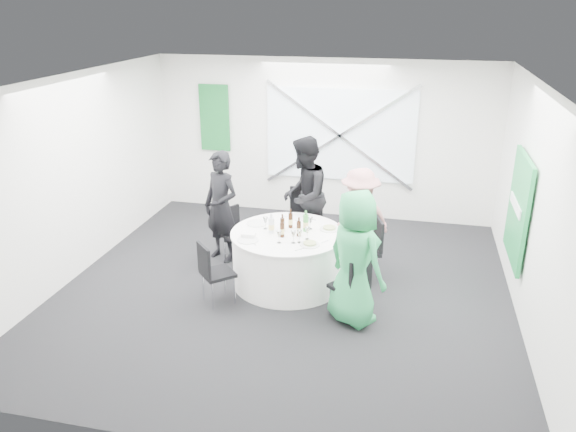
% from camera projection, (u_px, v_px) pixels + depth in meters
% --- Properties ---
extents(floor, '(6.00, 6.00, 0.00)m').
position_uv_depth(floor, '(285.00, 289.00, 7.69)').
color(floor, black).
rests_on(floor, ground).
extents(ceiling, '(6.00, 6.00, 0.00)m').
position_uv_depth(ceiling, '(284.00, 81.00, 6.68)').
color(ceiling, white).
rests_on(ceiling, wall_back).
extents(wall_back, '(6.00, 0.00, 6.00)m').
position_uv_depth(wall_back, '(323.00, 139.00, 9.91)').
color(wall_back, silver).
rests_on(wall_back, floor).
extents(wall_front, '(6.00, 0.00, 6.00)m').
position_uv_depth(wall_front, '(198.00, 311.00, 4.46)').
color(wall_front, silver).
rests_on(wall_front, floor).
extents(wall_left, '(0.00, 6.00, 6.00)m').
position_uv_depth(wall_left, '(75.00, 177.00, 7.81)').
color(wall_left, silver).
rests_on(wall_left, floor).
extents(wall_right, '(0.00, 6.00, 6.00)m').
position_uv_depth(wall_right, '(534.00, 211.00, 6.56)').
color(wall_right, silver).
rests_on(wall_right, floor).
extents(window_panel, '(2.60, 0.03, 1.60)m').
position_uv_depth(window_panel, '(340.00, 135.00, 9.77)').
color(window_panel, silver).
rests_on(window_panel, wall_back).
extents(window_brace_a, '(2.63, 0.05, 1.84)m').
position_uv_depth(window_brace_a, '(340.00, 135.00, 9.74)').
color(window_brace_a, silver).
rests_on(window_brace_a, window_panel).
extents(window_brace_b, '(2.63, 0.05, 1.84)m').
position_uv_depth(window_brace_b, '(340.00, 135.00, 9.74)').
color(window_brace_b, silver).
rests_on(window_brace_b, window_panel).
extents(green_banner, '(0.55, 0.04, 1.20)m').
position_uv_depth(green_banner, '(215.00, 118.00, 10.17)').
color(green_banner, '#13612B').
rests_on(green_banner, wall_back).
extents(green_sign, '(0.05, 1.20, 1.40)m').
position_uv_depth(green_sign, '(518.00, 209.00, 7.19)').
color(green_sign, '#18883E').
rests_on(green_sign, wall_right).
extents(banquet_table, '(1.56, 1.56, 0.76)m').
position_uv_depth(banquet_table, '(288.00, 258.00, 7.73)').
color(banquet_table, white).
rests_on(banquet_table, floor).
extents(chair_back, '(0.46, 0.47, 0.97)m').
position_uv_depth(chair_back, '(302.00, 213.00, 8.81)').
color(chair_back, black).
rests_on(chair_back, floor).
extents(chair_back_left, '(0.51, 0.51, 0.82)m').
position_uv_depth(chair_back_left, '(235.00, 230.00, 8.43)').
color(chair_back_left, black).
rests_on(chair_back_left, floor).
extents(chair_back_right, '(0.52, 0.52, 0.90)m').
position_uv_depth(chair_back_right, '(370.00, 245.00, 7.79)').
color(chair_back_right, black).
rests_on(chair_back_right, floor).
extents(chair_front_right, '(0.55, 0.54, 0.86)m').
position_uv_depth(chair_front_right, '(354.00, 283.00, 6.80)').
color(chair_front_right, black).
rests_on(chair_front_right, floor).
extents(chair_front_left, '(0.54, 0.54, 0.84)m').
position_uv_depth(chair_front_left, '(212.00, 269.00, 7.17)').
color(chair_front_left, black).
rests_on(chair_front_left, floor).
extents(person_man_back_left, '(0.73, 0.63, 1.68)m').
position_uv_depth(person_man_back_left, '(221.00, 207.00, 8.30)').
color(person_man_back_left, black).
rests_on(person_man_back_left, floor).
extents(person_man_back, '(0.49, 0.89, 1.83)m').
position_uv_depth(person_man_back, '(304.00, 196.00, 8.54)').
color(person_man_back, black).
rests_on(person_man_back, floor).
extents(person_woman_pink, '(1.07, 0.96, 1.53)m').
position_uv_depth(person_woman_pink, '(359.00, 220.00, 8.00)').
color(person_woman_pink, tan).
rests_on(person_woman_pink, floor).
extents(person_woman_green, '(0.98, 0.93, 1.69)m').
position_uv_depth(person_woman_green, '(355.00, 258.00, 6.65)').
color(person_woman_green, '#2A9D57').
rests_on(person_woman_green, floor).
extents(plate_back, '(0.29, 0.29, 0.01)m').
position_uv_depth(plate_back, '(299.00, 217.00, 8.12)').
color(plate_back, silver).
rests_on(plate_back, banquet_table).
extents(plate_back_left, '(0.29, 0.29, 0.01)m').
position_uv_depth(plate_back_left, '(257.00, 223.00, 7.89)').
color(plate_back_left, silver).
rests_on(plate_back_left, banquet_table).
extents(plate_back_right, '(0.27, 0.27, 0.04)m').
position_uv_depth(plate_back_right, '(329.00, 228.00, 7.69)').
color(plate_back_right, silver).
rests_on(plate_back_right, banquet_table).
extents(plate_front_right, '(0.26, 0.26, 0.04)m').
position_uv_depth(plate_front_right, '(310.00, 244.00, 7.20)').
color(plate_front_right, silver).
rests_on(plate_front_right, banquet_table).
extents(plate_front_left, '(0.28, 0.28, 0.01)m').
position_uv_depth(plate_front_left, '(248.00, 240.00, 7.34)').
color(plate_front_left, silver).
rests_on(plate_front_left, banquet_table).
extents(napkin, '(0.19, 0.13, 0.05)m').
position_uv_depth(napkin, '(249.00, 235.00, 7.42)').
color(napkin, white).
rests_on(napkin, plate_front_left).
extents(beer_bottle_a, '(0.06, 0.06, 0.24)m').
position_uv_depth(beer_bottle_a, '(282.00, 225.00, 7.62)').
color(beer_bottle_a, '#341909').
rests_on(beer_bottle_a, banquet_table).
extents(beer_bottle_b, '(0.06, 0.06, 0.28)m').
position_uv_depth(beer_bottle_b, '(291.00, 220.00, 7.72)').
color(beer_bottle_b, '#341909').
rests_on(beer_bottle_b, banquet_table).
extents(beer_bottle_c, '(0.06, 0.06, 0.26)m').
position_uv_depth(beer_bottle_c, '(299.00, 229.00, 7.45)').
color(beer_bottle_c, '#341909').
rests_on(beer_bottle_c, banquet_table).
extents(beer_bottle_d, '(0.06, 0.06, 0.26)m').
position_uv_depth(beer_bottle_d, '(282.00, 230.00, 7.42)').
color(beer_bottle_d, '#341909').
rests_on(beer_bottle_d, banquet_table).
extents(green_water_bottle, '(0.08, 0.08, 0.29)m').
position_uv_depth(green_water_bottle, '(306.00, 223.00, 7.61)').
color(green_water_bottle, green).
rests_on(green_water_bottle, banquet_table).
extents(clear_water_bottle, '(0.08, 0.08, 0.27)m').
position_uv_depth(clear_water_bottle, '(271.00, 225.00, 7.55)').
color(clear_water_bottle, silver).
rests_on(clear_water_bottle, banquet_table).
extents(wine_glass_a, '(0.07, 0.07, 0.17)m').
position_uv_depth(wine_glass_a, '(293.00, 234.00, 7.22)').
color(wine_glass_a, white).
rests_on(wine_glass_a, banquet_table).
extents(wine_glass_b, '(0.07, 0.07, 0.17)m').
position_uv_depth(wine_glass_b, '(265.00, 220.00, 7.68)').
color(wine_glass_b, white).
rests_on(wine_glass_b, banquet_table).
extents(wine_glass_c, '(0.07, 0.07, 0.17)m').
position_uv_depth(wine_glass_c, '(310.00, 220.00, 7.67)').
color(wine_glass_c, white).
rests_on(wine_glass_c, banquet_table).
extents(wine_glass_d, '(0.07, 0.07, 0.17)m').
position_uv_depth(wine_glass_d, '(279.00, 234.00, 7.23)').
color(wine_glass_d, white).
rests_on(wine_glass_d, banquet_table).
extents(wine_glass_e, '(0.07, 0.07, 0.17)m').
position_uv_depth(wine_glass_e, '(299.00, 234.00, 7.24)').
color(wine_glass_e, white).
rests_on(wine_glass_e, banquet_table).
extents(wine_glass_f, '(0.07, 0.07, 0.17)m').
position_uv_depth(wine_glass_f, '(307.00, 230.00, 7.34)').
color(wine_glass_f, white).
rests_on(wine_glass_f, banquet_table).
extents(fork_a, '(0.15, 0.03, 0.01)m').
position_uv_depth(fork_a, '(311.00, 220.00, 8.03)').
color(fork_a, silver).
rests_on(fork_a, banquet_table).
extents(knife_a, '(0.15, 0.02, 0.01)m').
position_uv_depth(knife_a, '(287.00, 217.00, 8.13)').
color(knife_a, silver).
rests_on(knife_a, banquet_table).
extents(fork_b, '(0.09, 0.14, 0.01)m').
position_uv_depth(fork_b, '(269.00, 219.00, 8.06)').
color(fork_b, silver).
rests_on(fork_b, banquet_table).
extents(knife_b, '(0.09, 0.13, 0.01)m').
position_uv_depth(knife_b, '(252.00, 225.00, 7.85)').
color(knife_b, silver).
rests_on(knife_b, banquet_table).
extents(fork_c, '(0.11, 0.12, 0.01)m').
position_uv_depth(fork_c, '(246.00, 236.00, 7.47)').
color(fork_c, silver).
rests_on(fork_c, banquet_table).
extents(knife_c, '(0.10, 0.13, 0.01)m').
position_uv_depth(knife_c, '(254.00, 243.00, 7.25)').
color(knife_c, silver).
rests_on(knife_c, banquet_table).
extents(fork_d, '(0.12, 0.12, 0.01)m').
position_uv_depth(fork_d, '(300.00, 249.00, 7.08)').
color(fork_d, silver).
rests_on(fork_d, banquet_table).
extents(knife_d, '(0.10, 0.13, 0.01)m').
position_uv_depth(knife_d, '(325.00, 242.00, 7.30)').
color(knife_d, silver).
rests_on(knife_d, banquet_table).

